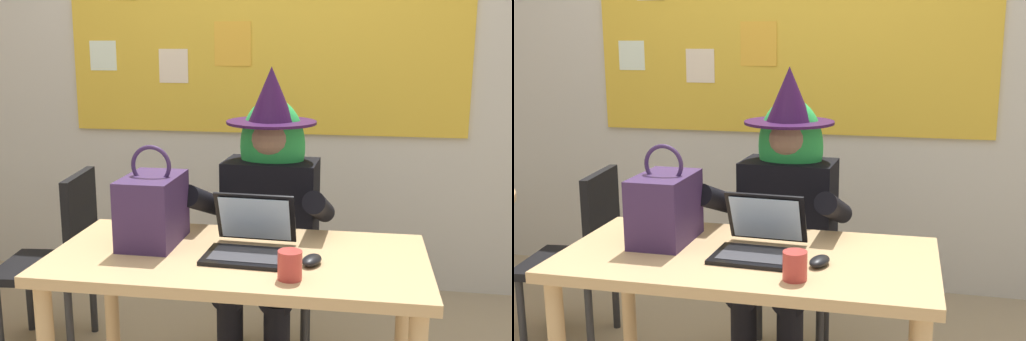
# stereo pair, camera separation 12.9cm
# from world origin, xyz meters

# --- Properties ---
(wall_back_bulletin) EXTENTS (5.49, 1.83, 2.60)m
(wall_back_bulletin) POSITION_xyz_m (0.00, 1.72, 1.32)
(wall_back_bulletin) COLOR beige
(wall_back_bulletin) RESTS_ON ground
(desk_main) EXTENTS (1.36, 0.69, 0.74)m
(desk_main) POSITION_xyz_m (0.18, 0.07, 0.64)
(desk_main) COLOR tan
(desk_main) RESTS_ON ground
(chair_at_desk) EXTENTS (0.45, 0.45, 0.90)m
(chair_at_desk) POSITION_xyz_m (0.20, 0.77, 0.50)
(chair_at_desk) COLOR black
(chair_at_desk) RESTS_ON ground
(person_costumed) EXTENTS (0.61, 0.68, 1.39)m
(person_costumed) POSITION_xyz_m (0.20, 0.65, 0.78)
(person_costumed) COLOR black
(person_costumed) RESTS_ON ground
(laptop) EXTENTS (0.31, 0.30, 0.21)m
(laptop) POSITION_xyz_m (0.22, 0.09, 0.79)
(laptop) COLOR black
(laptop) RESTS_ON desk_main
(computer_mouse) EXTENTS (0.09, 0.12, 0.03)m
(computer_mouse) POSITION_xyz_m (0.45, 0.01, 0.76)
(computer_mouse) COLOR black
(computer_mouse) RESTS_ON desk_main
(handbag) EXTENTS (0.20, 0.30, 0.38)m
(handbag) POSITION_xyz_m (-0.16, 0.14, 0.88)
(handbag) COLOR #38234C
(handbag) RESTS_ON desk_main
(coffee_mug) EXTENTS (0.08, 0.08, 0.09)m
(coffee_mug) POSITION_xyz_m (0.39, -0.13, 0.79)
(coffee_mug) COLOR #B23833
(coffee_mug) RESTS_ON desk_main
(chair_spare_by_window) EXTENTS (0.47, 0.47, 0.88)m
(chair_spare_by_window) POSITION_xyz_m (-0.82, 0.63, 0.49)
(chair_spare_by_window) COLOR black
(chair_spare_by_window) RESTS_ON ground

